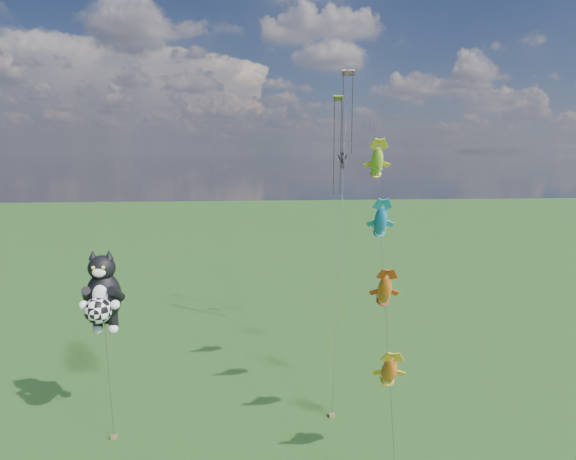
{
  "coord_description": "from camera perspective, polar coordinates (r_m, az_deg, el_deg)",
  "views": [
    {
      "loc": [
        2.85,
        -26.08,
        17.77
      ],
      "look_at": [
        6.04,
        11.7,
        11.58
      ],
      "focal_mm": 30.0,
      "sensor_mm": 36.0,
      "label": 1
    }
  ],
  "objects": [
    {
      "name": "ground",
      "position": [
        31.69,
        -10.1,
        -24.99
      ],
      "size": [
        300.0,
        300.0,
        0.0
      ],
      "primitive_type": "plane",
      "color": "#10350D"
    },
    {
      "name": "cat_kite_rig",
      "position": [
        33.63,
        -21.15,
        -7.08
      ],
      "size": [
        2.71,
        4.23,
        11.52
      ],
      "rotation": [
        0.0,
        0.0,
        0.31
      ],
      "color": "brown",
      "rests_on": "ground"
    },
    {
      "name": "parafoil_rig",
      "position": [
        45.01,
        6.49,
        10.12
      ],
      "size": [
        4.98,
        17.17,
        25.75
      ],
      "rotation": [
        0.0,
        0.0,
        -0.15
      ],
      "color": "brown",
      "rests_on": "ground"
    },
    {
      "name": "fish_windsock_rig",
      "position": [
        30.65,
        11.13,
        -2.93
      ],
      "size": [
        2.79,
        15.79,
        20.31
      ],
      "rotation": [
        0.0,
        0.0,
        0.17
      ],
      "color": "brown",
      "rests_on": "ground"
    }
  ]
}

